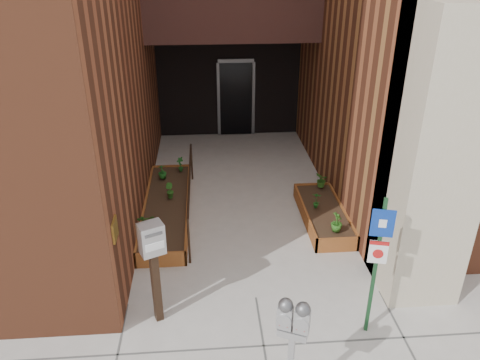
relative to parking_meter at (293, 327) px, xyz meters
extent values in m
plane|color=#9E9991|center=(-0.18, 1.93, -1.24)|extent=(80.00, 80.00, 0.00)
cube|color=tan|center=(2.37, 2.13, 0.96)|extent=(1.10, 1.20, 4.40)
cube|color=black|center=(-0.18, 9.33, 0.26)|extent=(4.00, 0.30, 3.00)
cube|color=black|center=(0.02, 9.15, -0.19)|extent=(0.90, 0.06, 2.10)
cube|color=#B79338|center=(-2.17, 1.73, 0.26)|extent=(0.04, 0.30, 0.30)
cube|color=brown|center=(-1.73, 2.85, -1.09)|extent=(0.90, 0.04, 0.30)
cube|color=brown|center=(-1.73, 6.41, -1.09)|extent=(0.90, 0.04, 0.30)
cube|color=brown|center=(-2.16, 4.63, -1.09)|extent=(0.04, 3.60, 0.30)
cube|color=brown|center=(-1.30, 4.63, -1.09)|extent=(0.04, 3.60, 0.30)
cube|color=black|center=(-1.73, 4.63, -1.11)|extent=(0.82, 3.52, 0.26)
cube|color=brown|center=(1.42, 3.05, -1.09)|extent=(0.80, 0.04, 0.30)
cube|color=brown|center=(1.42, 5.21, -1.09)|extent=(0.80, 0.04, 0.30)
cube|color=brown|center=(1.04, 4.13, -1.09)|extent=(0.04, 2.20, 0.30)
cube|color=brown|center=(1.80, 4.13, -1.09)|extent=(0.04, 2.20, 0.30)
cube|color=black|center=(1.42, 4.13, -1.11)|extent=(0.72, 2.12, 0.26)
cylinder|color=black|center=(-1.23, 2.93, -0.79)|extent=(0.04, 0.04, 0.90)
cylinder|color=black|center=(-1.23, 6.23, -0.79)|extent=(0.04, 0.04, 0.90)
cylinder|color=black|center=(-1.23, 4.58, -0.36)|extent=(0.04, 3.30, 0.04)
cube|color=#A0A0A3|center=(0.00, 0.00, -0.09)|extent=(0.36, 0.26, 0.09)
cube|color=#A0A0A3|center=(-0.09, 0.04, 0.11)|extent=(0.20, 0.17, 0.29)
sphere|color=#59595B|center=(-0.09, 0.04, 0.28)|extent=(0.16, 0.16, 0.16)
cube|color=white|center=(-0.11, -0.01, 0.14)|extent=(0.09, 0.05, 0.06)
cube|color=#B21414|center=(-0.11, -0.01, 0.05)|extent=(0.09, 0.05, 0.03)
cube|color=#A0A0A3|center=(0.09, -0.04, 0.11)|extent=(0.20, 0.17, 0.29)
sphere|color=#59595B|center=(0.09, -0.04, 0.28)|extent=(0.16, 0.16, 0.16)
cube|color=white|center=(0.06, -0.09, 0.14)|extent=(0.09, 0.05, 0.06)
cube|color=#B21414|center=(0.06, -0.09, 0.05)|extent=(0.09, 0.05, 0.03)
cube|color=#163C1F|center=(1.33, 1.13, -0.16)|extent=(0.06, 0.06, 2.17)
cube|color=navy|center=(1.32, 1.10, 0.58)|extent=(0.29, 0.09, 0.39)
cube|color=white|center=(1.32, 1.10, 0.58)|extent=(0.10, 0.04, 0.12)
cube|color=white|center=(1.32, 1.10, 0.14)|extent=(0.24, 0.08, 0.34)
cube|color=#B21414|center=(1.32, 1.10, 0.28)|extent=(0.24, 0.07, 0.06)
cylinder|color=#B21414|center=(1.32, 1.09, 0.12)|extent=(0.14, 0.04, 0.14)
cube|color=black|center=(-1.66, 1.59, -0.64)|extent=(0.14, 0.14, 1.20)
cube|color=#B0B0B2|center=(-1.66, 1.59, 0.18)|extent=(0.40, 0.36, 0.46)
cube|color=#59595B|center=(-1.61, 1.48, 0.31)|extent=(0.22, 0.11, 0.04)
cube|color=white|center=(-1.61, 1.48, 0.13)|extent=(0.24, 0.12, 0.11)
imported|color=#225017|center=(-2.03, 3.49, -0.75)|extent=(0.47, 0.47, 0.39)
imported|color=#235718|center=(-1.66, 4.81, -0.78)|extent=(0.25, 0.25, 0.32)
imported|color=#185619|center=(-1.88, 5.74, -0.77)|extent=(0.24, 0.24, 0.33)
imported|color=#18561B|center=(-1.49, 6.07, -0.77)|extent=(0.26, 0.26, 0.35)
imported|color=#2C621C|center=(1.44, 3.29, -0.76)|extent=(0.25, 0.25, 0.37)
imported|color=#185317|center=(1.27, 4.16, -0.77)|extent=(0.24, 0.24, 0.35)
imported|color=#2D621C|center=(1.58, 5.03, -0.78)|extent=(0.33, 0.33, 0.32)
camera|label=1|loc=(-0.88, -3.79, 3.73)|focal=35.00mm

